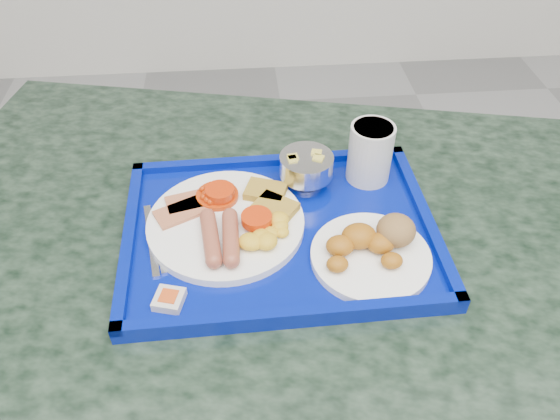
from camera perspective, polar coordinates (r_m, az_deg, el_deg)
The scene contains 9 objects.
table at distance 1.00m, azimuth 0.04°, elevation -11.37°, with size 1.41×1.09×0.78m.
tray at distance 0.85m, azimuth -0.00°, elevation -2.28°, with size 0.48×0.36×0.03m.
main_plate at distance 0.84m, azimuth -5.14°, elevation -1.20°, with size 0.24×0.24×0.04m.
bread_plate at distance 0.81m, azimuth 9.71°, elevation -3.93°, with size 0.18×0.18×0.06m.
fruit_bowl at distance 0.90m, azimuth 2.76°, elevation 4.57°, with size 0.09×0.09×0.06m.
juice_cup at distance 0.92m, azimuth 9.42°, elevation 6.08°, with size 0.07×0.07×0.10m.
spoon at distance 0.87m, azimuth -11.52°, elevation -0.93°, with size 0.05×0.15×0.01m.
knife at distance 0.85m, azimuth -13.28°, elevation -3.01°, with size 0.01×0.15×0.00m, color silver.
jam_packet at distance 0.76m, azimuth -11.51°, elevation -9.13°, with size 0.05×0.05×0.02m.
Camera 1 is at (-0.20, 0.39, 1.40)m, focal length 35.00 mm.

